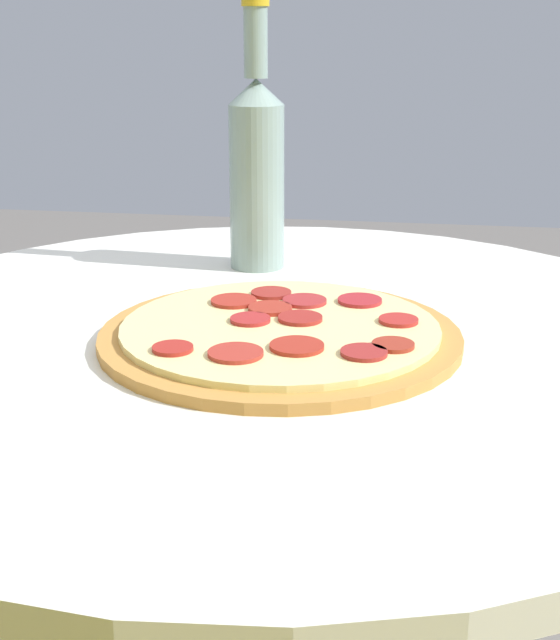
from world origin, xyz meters
The scene contains 3 objects.
table centered at (0.00, 0.00, 0.55)m, with size 0.85×0.85×0.75m.
pizza centered at (-0.02, 0.04, 0.76)m, with size 0.31×0.31×0.02m.
beer_bottle centered at (0.05, -0.21, 0.86)m, with size 0.06×0.06×0.29m.
Camera 1 is at (-0.13, 0.76, 1.01)m, focal length 50.00 mm.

